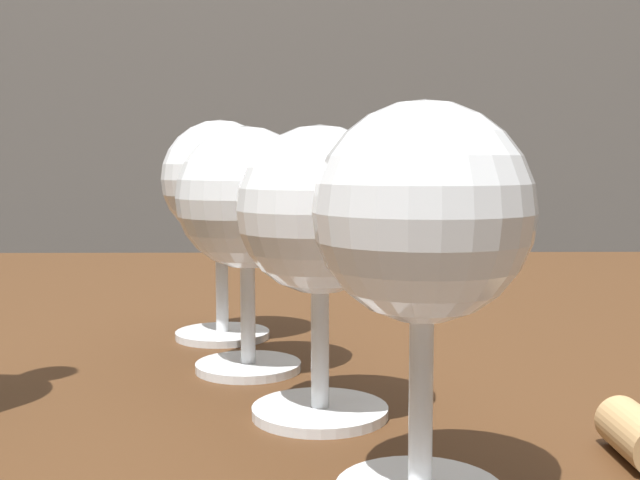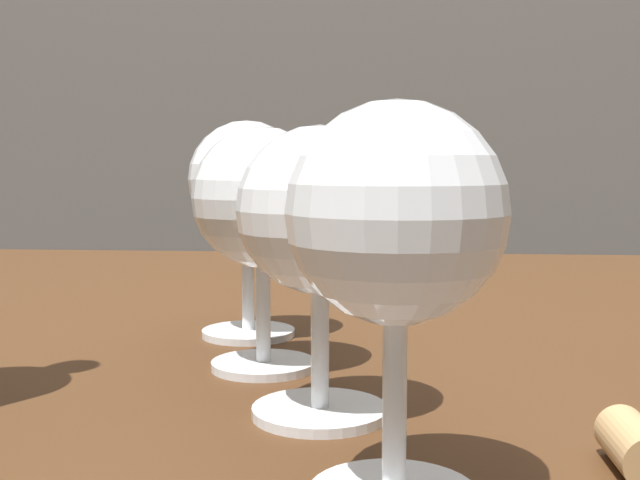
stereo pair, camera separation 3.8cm
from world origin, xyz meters
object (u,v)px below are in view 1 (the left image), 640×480
(wine_glass_empty, at_px, (320,219))
(wine_glass_cabernet, at_px, (221,185))
(cork, at_px, (638,435))
(wine_glass_pinot, at_px, (423,223))
(wine_glass_amber, at_px, (247,204))

(wine_glass_empty, height_order, wine_glass_cabernet, wine_glass_cabernet)
(wine_glass_cabernet, height_order, cork, wine_glass_cabernet)
(wine_glass_pinot, bearing_deg, wine_glass_cabernet, 110.39)
(wine_glass_amber, bearing_deg, wine_glass_pinot, -67.38)
(wine_glass_pinot, relative_size, wine_glass_amber, 1.00)
(wine_glass_amber, height_order, cork, wine_glass_amber)
(wine_glass_amber, bearing_deg, wine_glass_empty, -64.40)
(wine_glass_pinot, relative_size, wine_glass_cabernet, 0.95)
(wine_glass_pinot, bearing_deg, wine_glass_amber, 112.62)
(wine_glass_cabernet, bearing_deg, wine_glass_empty, -69.31)
(wine_glass_amber, distance_m, wine_glass_cabernet, 0.09)
(wine_glass_empty, bearing_deg, wine_glass_amber, 115.60)
(wine_glass_amber, relative_size, cork, 3.50)
(wine_glass_pinot, bearing_deg, wine_glass_empty, 109.85)
(wine_glass_amber, bearing_deg, wine_glass_cabernet, 105.60)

